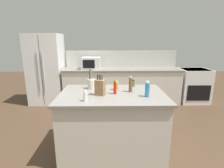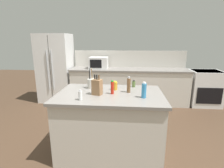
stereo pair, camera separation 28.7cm
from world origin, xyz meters
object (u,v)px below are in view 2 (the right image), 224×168
(refrigerator, at_px, (56,68))
(dish_soap_bottle, at_px, (144,90))
(range_oven, at_px, (205,88))
(salt_shaker, at_px, (80,95))
(honey_jar, at_px, (115,86))
(spice_jar_oregano, at_px, (134,84))
(utensil_crock, at_px, (91,83))
(knife_block, at_px, (97,87))
(hot_sauce_bottle, at_px, (112,88))
(pepper_grinder, at_px, (129,85))
(microwave, at_px, (99,63))

(refrigerator, bearing_deg, dish_soap_bottle, -47.43)
(range_oven, relative_size, salt_shaker, 6.85)
(range_oven, relative_size, honey_jar, 6.67)
(dish_soap_bottle, bearing_deg, spice_jar_oregano, 102.09)
(utensil_crock, height_order, honey_jar, utensil_crock)
(knife_block, bearing_deg, hot_sauce_bottle, 33.92)
(knife_block, relative_size, honey_jar, 2.10)
(honey_jar, bearing_deg, spice_jar_oregano, 33.64)
(knife_block, height_order, spice_jar_oregano, knife_block)
(honey_jar, xyz_separation_m, spice_jar_oregano, (0.30, 0.20, -0.01))
(refrigerator, distance_m, spice_jar_oregano, 2.81)
(knife_block, bearing_deg, pepper_grinder, 37.98)
(utensil_crock, height_order, salt_shaker, utensil_crock)
(hot_sauce_bottle, height_order, pepper_grinder, pepper_grinder)
(salt_shaker, height_order, honey_jar, honey_jar)
(salt_shaker, distance_m, pepper_grinder, 0.74)
(spice_jar_oregano, bearing_deg, range_oven, 43.26)
(microwave, xyz_separation_m, hot_sauce_bottle, (0.56, -2.22, -0.06))
(refrigerator, height_order, range_oven, refrigerator)
(dish_soap_bottle, bearing_deg, refrigerator, 132.57)
(microwave, xyz_separation_m, honey_jar, (0.58, -2.01, -0.09))
(hot_sauce_bottle, bearing_deg, microwave, 104.14)
(knife_block, relative_size, pepper_grinder, 1.22)
(salt_shaker, xyz_separation_m, pepper_grinder, (0.62, 0.39, 0.05))
(refrigerator, bearing_deg, hot_sauce_bottle, -51.99)
(hot_sauce_bottle, bearing_deg, utensil_crock, 142.55)
(pepper_grinder, bearing_deg, refrigerator, 132.70)
(range_oven, height_order, knife_block, knife_block)
(range_oven, xyz_separation_m, honey_jar, (-2.23, -2.01, 0.54))
(salt_shaker, height_order, dish_soap_bottle, dish_soap_bottle)
(salt_shaker, relative_size, pepper_grinder, 0.57)
(refrigerator, relative_size, spice_jar_oregano, 16.55)
(microwave, distance_m, utensil_crock, 1.95)
(utensil_crock, relative_size, pepper_grinder, 1.35)
(knife_block, distance_m, utensil_crock, 0.37)
(range_oven, bearing_deg, dish_soap_bottle, -127.58)
(salt_shaker, height_order, hot_sauce_bottle, hot_sauce_bottle)
(honey_jar, xyz_separation_m, dish_soap_bottle, (0.41, -0.34, 0.04))
(microwave, distance_m, hot_sauce_bottle, 2.30)
(knife_block, relative_size, hot_sauce_bottle, 1.46)
(hot_sauce_bottle, bearing_deg, honey_jar, 83.77)
(knife_block, distance_m, salt_shaker, 0.30)
(microwave, distance_m, salt_shaker, 2.53)
(salt_shaker, bearing_deg, microwave, 93.86)
(refrigerator, distance_m, utensil_crock, 2.44)
(utensil_crock, height_order, hot_sauce_bottle, utensil_crock)
(salt_shaker, bearing_deg, honey_jar, 50.80)
(refrigerator, bearing_deg, honey_jar, -48.90)
(honey_jar, distance_m, pepper_grinder, 0.24)
(microwave, height_order, dish_soap_bottle, microwave)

